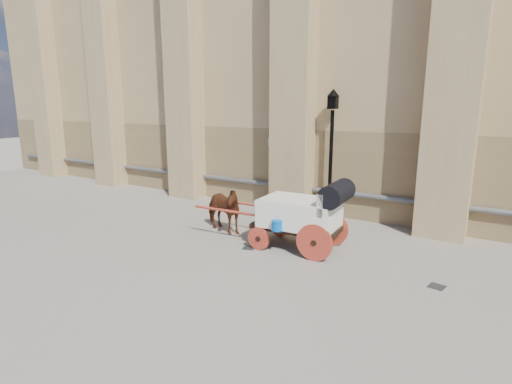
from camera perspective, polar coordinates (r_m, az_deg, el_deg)
The scene contains 6 objects.
ground at distance 11.22m, azimuth 1.04°, elevation -7.78°, with size 90.00×90.00×0.00m, color slate.
horse at distance 12.34m, azimuth -4.95°, elevation -2.38°, with size 0.79×1.74×1.47m, color brown.
carriage at distance 10.79m, azimuth 6.98°, elevation -2.85°, with size 4.51×1.66×1.95m.
street_lamp at distance 13.71m, azimuth 10.67°, elevation 5.77°, with size 0.41×0.41×4.38m.
drain_grate_near at distance 11.09m, azimuth -1.04°, elevation -7.99°, with size 0.32×0.32×0.01m, color black.
drain_grate_far at distance 9.72m, azimuth 24.42°, elevation -12.19°, with size 0.32×0.32×0.01m, color black.
Camera 1 is at (5.48, -9.00, 3.86)m, focal length 28.00 mm.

